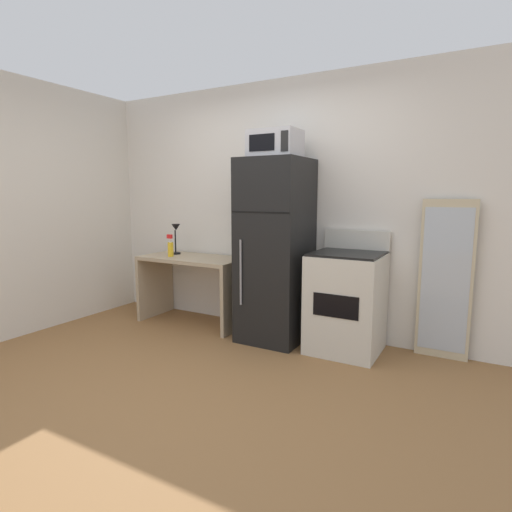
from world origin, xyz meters
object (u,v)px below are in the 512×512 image
refrigerator (275,251)px  leaning_mirror (445,280)px  spray_bottle (170,248)px  microwave (275,144)px  oven_range (346,301)px  desk_lamp (176,234)px  desk (193,277)px

refrigerator → leaning_mirror: 1.55m
spray_bottle → microwave: microwave is taller
refrigerator → leaning_mirror: (1.51, 0.28, -0.19)m
refrigerator → microwave: 1.02m
refrigerator → oven_range: bearing=1.9°
desk_lamp → refrigerator: (1.33, -0.09, -0.10)m
desk_lamp → spray_bottle: bearing=-70.3°
desk → microwave: bearing=-2.7°
desk_lamp → refrigerator: 1.34m
desk → desk_lamp: (-0.29, 0.07, 0.46)m
microwave → leaning_mirror: 1.96m
refrigerator → spray_bottle: bearing=-176.7°
oven_range → desk_lamp: bearing=178.0°
microwave → oven_range: microwave is taller
microwave → oven_range: size_ratio=0.42×
desk_lamp → microwave: (1.33, -0.12, 0.92)m
desk_lamp → spray_bottle: 0.23m
refrigerator → oven_range: (0.72, 0.02, -0.42)m
refrigerator → oven_range: refrigerator is taller
desk_lamp → leaning_mirror: (2.84, 0.18, -0.29)m
microwave → leaning_mirror: size_ratio=0.33×
oven_range → leaning_mirror: leaning_mirror is taller
oven_range → spray_bottle: bearing=-177.2°
microwave → desk_lamp: bearing=175.0°
desk → leaning_mirror: bearing=5.6°
spray_bottle → refrigerator: size_ratio=0.14×
desk_lamp → oven_range: bearing=-2.0°
spray_bottle → leaning_mirror: (2.78, 0.35, -0.15)m
desk → leaning_mirror: leaning_mirror is taller
desk → desk_lamp: desk_lamp is taller
desk → oven_range: (1.76, -0.00, -0.06)m
spray_bottle → refrigerator: bearing=3.3°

